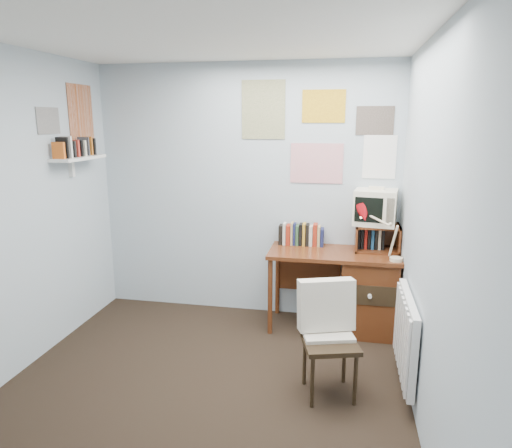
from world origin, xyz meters
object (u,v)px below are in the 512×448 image
at_px(desk_lamp, 398,238).
at_px(wall_shelf, 79,158).
at_px(tv_riser, 377,238).
at_px(radiator, 406,336).
at_px(crt_tv, 375,205).
at_px(desk_chair, 330,343).
at_px(desk, 362,289).

xyz_separation_m(desk_lamp, wall_shelf, (-2.84, -0.19, 0.65)).
distance_m(desk_lamp, tv_riser, 0.34).
height_order(radiator, wall_shelf, wall_shelf).
bearing_deg(desk_lamp, radiator, -75.42).
bearing_deg(crt_tv, desk_chair, -97.02).
height_order(desk_chair, tv_riser, tv_riser).
height_order(crt_tv, wall_shelf, wall_shelf).
xyz_separation_m(desk_chair, tv_riser, (0.37, 1.23, 0.48)).
xyz_separation_m(radiator, wall_shelf, (-2.86, 0.55, 1.20)).
bearing_deg(radiator, desk, 107.24).
bearing_deg(crt_tv, desk, -115.90).
bearing_deg(crt_tv, wall_shelf, -160.83).
xyz_separation_m(desk_chair, radiator, (0.54, 0.19, 0.02)).
relative_size(desk_chair, crt_tv, 2.16).
bearing_deg(tv_riser, wall_shelf, -169.68).
bearing_deg(crt_tv, desk_lamp, -52.29).
xyz_separation_m(tv_riser, wall_shelf, (-2.69, -0.49, 0.74)).
relative_size(desk_lamp, crt_tv, 1.11).
bearing_deg(desk, tv_riser, 42.96).
xyz_separation_m(desk_lamp, crt_tv, (-0.18, 0.32, 0.22)).
distance_m(desk, crt_tv, 0.80).
xyz_separation_m(crt_tv, wall_shelf, (-2.66, -0.51, 0.43)).
bearing_deg(desk, desk_chair, -102.80).
xyz_separation_m(desk, desk_lamp, (0.27, -0.19, 0.56)).
height_order(tv_riser, radiator, tv_riser).
distance_m(desk, wall_shelf, 2.87).
height_order(desk_lamp, wall_shelf, wall_shelf).
bearing_deg(desk_lamp, tv_riser, 129.66).
relative_size(desk_chair, tv_riser, 2.01).
bearing_deg(tv_riser, desk_chair, -106.86).
distance_m(desk_chair, crt_tv, 1.52).
height_order(desk_chair, wall_shelf, wall_shelf).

